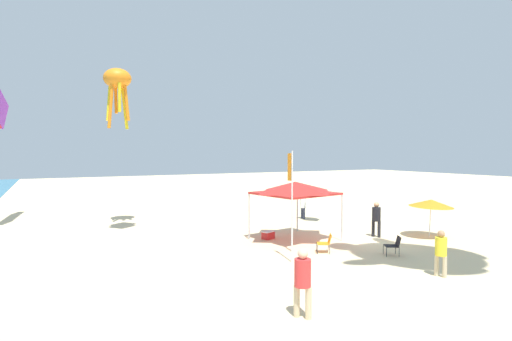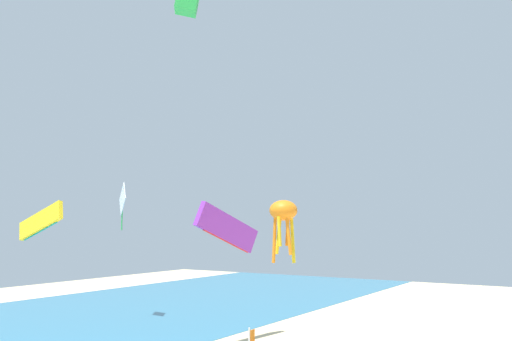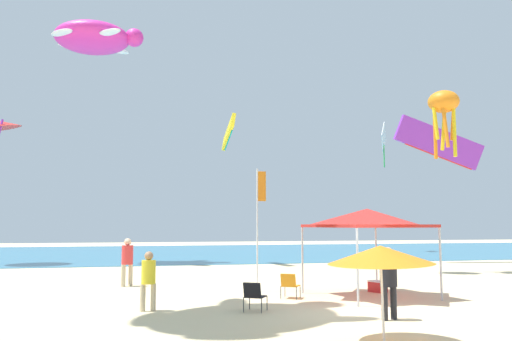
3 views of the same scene
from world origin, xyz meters
name	(u,v)px [view 2 (image 2 of 3)]	position (x,y,z in m)	size (l,w,h in m)	color
kite_parafoil_yellow	(41,222)	(-0.63, 18.35, 8.01)	(0.42, 3.25, 1.95)	yellow
kite_diamond_white	(122,201)	(15.59, 29.80, 9.99)	(1.65, 2.42, 4.12)	white
kite_octopus_orange	(283,214)	(9.10, 10.33, 8.48)	(1.57, 1.57, 3.49)	orange
kite_parafoil_purple	(227,229)	(12.90, 16.87, 7.62)	(5.92, 1.35, 3.56)	purple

